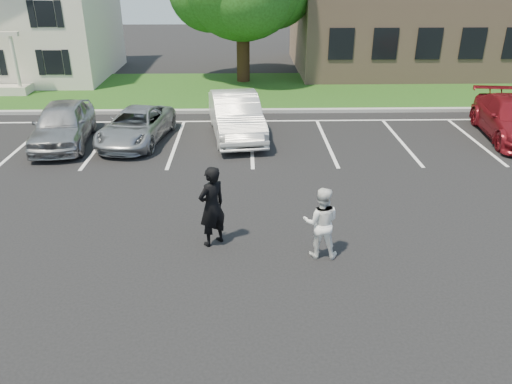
# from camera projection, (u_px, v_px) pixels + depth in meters

# --- Properties ---
(ground_plane) EXTENTS (90.00, 90.00, 0.00)m
(ground_plane) POSITION_uv_depth(u_px,v_px,m) (257.00, 260.00, 11.33)
(ground_plane) COLOR black
(ground_plane) RESTS_ON ground
(curb) EXTENTS (40.00, 0.30, 0.15)m
(curb) POSITION_uv_depth(u_px,v_px,m) (250.00, 111.00, 22.16)
(curb) COLOR gray
(curb) RESTS_ON ground
(grass_strip) EXTENTS (44.00, 8.00, 0.08)m
(grass_strip) POSITION_uv_depth(u_px,v_px,m) (249.00, 90.00, 25.79)
(grass_strip) COLOR #1C4315
(grass_strip) RESTS_ON ground
(stall_lines) EXTENTS (34.00, 5.36, 0.01)m
(stall_lines) POSITION_uv_depth(u_px,v_px,m) (287.00, 134.00, 19.46)
(stall_lines) COLOR white
(stall_lines) RESTS_ON ground
(house) EXTENTS (10.30, 9.22, 7.60)m
(house) POSITION_uv_depth(u_px,v_px,m) (13.00, 6.00, 27.50)
(house) COLOR beige
(house) RESTS_ON ground
(man_black_suit) EXTENTS (0.86, 0.83, 1.99)m
(man_black_suit) POSITION_uv_depth(u_px,v_px,m) (212.00, 206.00, 11.59)
(man_black_suit) COLOR black
(man_black_suit) RESTS_ON ground
(man_white_shirt) EXTENTS (0.90, 0.75, 1.70)m
(man_white_shirt) POSITION_uv_depth(u_px,v_px,m) (321.00, 223.00, 11.18)
(man_white_shirt) COLOR white
(man_white_shirt) RESTS_ON ground
(car_silver_west) EXTENTS (2.29, 4.67, 1.53)m
(car_silver_west) POSITION_uv_depth(u_px,v_px,m) (63.00, 124.00, 18.14)
(car_silver_west) COLOR #9E9EA2
(car_silver_west) RESTS_ON ground
(car_silver_minivan) EXTENTS (2.63, 4.59, 1.21)m
(car_silver_minivan) POSITION_uv_depth(u_px,v_px,m) (136.00, 126.00, 18.42)
(car_silver_minivan) COLOR #989A9E
(car_silver_minivan) RESTS_ON ground
(car_white_sedan) EXTENTS (2.39, 5.11, 1.62)m
(car_white_sedan) POSITION_uv_depth(u_px,v_px,m) (236.00, 116.00, 18.92)
(car_white_sedan) COLOR silver
(car_white_sedan) RESTS_ON ground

